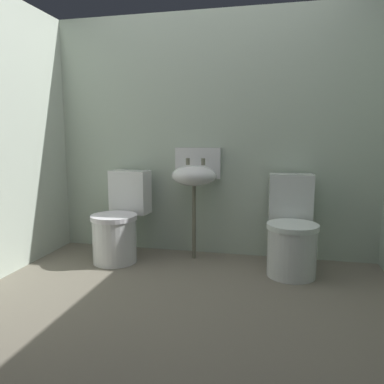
# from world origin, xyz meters

# --- Properties ---
(ground_plane) EXTENTS (3.35, 2.53, 0.08)m
(ground_plane) POSITION_xyz_m (0.00, 0.00, -0.04)
(ground_plane) COLOR slate
(wall_back) EXTENTS (3.35, 0.10, 2.18)m
(wall_back) POSITION_xyz_m (0.00, 1.11, 1.09)
(wall_back) COLOR #B0C1AD
(wall_back) RESTS_ON ground
(toilet_left) EXTENTS (0.45, 0.63, 0.78)m
(toilet_left) POSITION_xyz_m (-0.76, 0.71, 0.32)
(toilet_left) COLOR white
(toilet_left) RESTS_ON ground
(toilet_right) EXTENTS (0.41, 0.60, 0.78)m
(toilet_right) POSITION_xyz_m (0.72, 0.71, 0.32)
(toilet_right) COLOR white
(toilet_right) RESTS_ON ground
(sink) EXTENTS (0.42, 0.35, 0.99)m
(sink) POSITION_xyz_m (-0.12, 0.90, 0.75)
(sink) COLOR #696856
(sink) RESTS_ON ground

